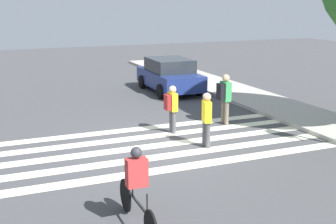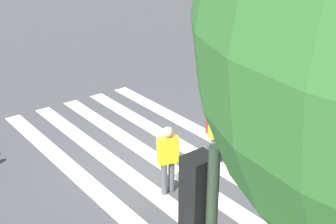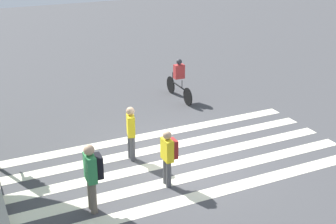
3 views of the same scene
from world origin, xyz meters
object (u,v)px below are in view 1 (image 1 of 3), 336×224
Objects in this scene: pedestrian_adult_tall_backpack at (172,106)px; cyclist_near_curb at (137,186)px; pedestrian_adult_blue_shirt at (224,95)px; car_parked_dark_suv at (170,75)px; pedestrian_adult_yellow_jacket at (207,117)px.

pedestrian_adult_tall_backpack is 0.70× the size of cyclist_near_curb.
pedestrian_adult_blue_shirt is 6.19m from car_parked_dark_suv.
pedestrian_adult_tall_backpack is at bearing -20.79° from car_parked_dark_suv.
pedestrian_adult_yellow_jacket is (2.10, -1.79, -0.11)m from pedestrian_adult_blue_shirt.
pedestrian_adult_blue_shirt reaches higher than pedestrian_adult_tall_backpack.
pedestrian_adult_blue_shirt is 1.07× the size of pedestrian_adult_yellow_jacket.
pedestrian_adult_blue_shirt is at bearing 99.05° from pedestrian_adult_tall_backpack.
pedestrian_adult_blue_shirt is at bearing 139.80° from cyclist_near_curb.
pedestrian_adult_yellow_jacket is 8.59m from car_parked_dark_suv.
pedestrian_adult_blue_shirt is 8.08m from cyclist_near_curb.
cyclist_near_curb is 0.53× the size of car_parked_dark_suv.
pedestrian_adult_yellow_jacket reaches higher than car_parked_dark_suv.
pedestrian_adult_tall_backpack is at bearing 25.84° from pedestrian_adult_yellow_jacket.
car_parked_dark_suv is (-6.47, 2.69, -0.13)m from pedestrian_adult_tall_backpack.
cyclist_near_curb is at bearing -23.94° from car_parked_dark_suv.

